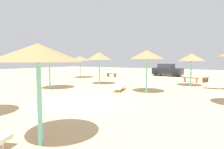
# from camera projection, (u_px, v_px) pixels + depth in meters

# --- Properties ---
(ground_plane) EXTENTS (80.00, 80.00, 0.00)m
(ground_plane) POSITION_uv_depth(u_px,v_px,m) (84.00, 99.00, 10.28)
(ground_plane) COLOR #D1B284
(parasol_1) EXTENTS (2.24, 2.24, 2.76)m
(parasol_1) POSITION_uv_depth(u_px,v_px,m) (191.00, 57.00, 15.20)
(parasol_1) COLOR #6BC6BC
(parasol_1) RESTS_ON ground
(parasol_2) EXTENTS (2.34, 2.34, 2.86)m
(parasol_2) POSITION_uv_depth(u_px,v_px,m) (147.00, 55.00, 12.09)
(parasol_2) COLOR #6BC6BC
(parasol_2) RESTS_ON ground
(parasol_3) EXTENTS (2.23, 2.23, 2.60)m
(parasol_3) POSITION_uv_depth(u_px,v_px,m) (38.00, 53.00, 4.52)
(parasol_3) COLOR #6BC6BC
(parasol_3) RESTS_ON ground
(parasol_4) EXTENTS (2.76, 2.76, 2.69)m
(parasol_4) POSITION_uv_depth(u_px,v_px,m) (80.00, 59.00, 22.88)
(parasol_4) COLOR #6BC6BC
(parasol_4) RESTS_ON ground
(parasol_5) EXTENTS (2.64, 2.64, 2.90)m
(parasol_5) POSITION_uv_depth(u_px,v_px,m) (49.00, 55.00, 13.73)
(parasol_5) COLOR #6BC6BC
(parasol_5) RESTS_ON ground
(parasol_8) EXTENTS (2.32, 2.32, 2.91)m
(parasol_8) POSITION_uv_depth(u_px,v_px,m) (99.00, 56.00, 16.46)
(parasol_8) COLOR #6BC6BC
(parasol_8) RESTS_ON ground
(lounger_1) EXTENTS (1.95, 0.95, 0.77)m
(lounger_1) POSITION_uv_depth(u_px,v_px,m) (218.00, 85.00, 13.96)
(lounger_1) COLOR silver
(lounger_1) RESTS_ON ground
(lounger_2) EXTENTS (1.10, 2.01, 0.64)m
(lounger_2) POSITION_uv_depth(u_px,v_px,m) (120.00, 86.00, 13.15)
(lounger_2) COLOR silver
(lounger_2) RESTS_ON ground
(bench_0) EXTENTS (1.52, 0.48, 0.49)m
(bench_0) POSITION_uv_depth(u_px,v_px,m) (191.00, 79.00, 18.13)
(bench_0) COLOR brown
(bench_0) RESTS_ON ground
(bench_1) EXTENTS (0.49, 1.52, 0.49)m
(bench_1) POSITION_uv_depth(u_px,v_px,m) (206.00, 79.00, 18.21)
(bench_1) COLOR brown
(bench_1) RESTS_ON ground
(bench_2) EXTENTS (1.51, 0.45, 0.49)m
(bench_2) POSITION_uv_depth(u_px,v_px,m) (111.00, 74.00, 24.07)
(bench_2) COLOR brown
(bench_2) RESTS_ON ground
(parked_car) EXTENTS (4.14, 2.28, 1.72)m
(parked_car) POSITION_uv_depth(u_px,v_px,m) (167.00, 70.00, 25.55)
(parked_car) COLOR black
(parked_car) RESTS_ON ground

